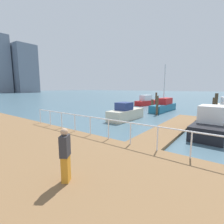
{
  "coord_description": "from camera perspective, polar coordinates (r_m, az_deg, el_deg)",
  "views": [
    {
      "loc": [
        -9.71,
        8.07,
        3.1
      ],
      "look_at": [
        -1.11,
        14.48,
        1.49
      ],
      "focal_mm": 26.01,
      "sensor_mm": 36.0,
      "label": 1
    }
  ],
  "objects": [
    {
      "name": "dock_piling_1",
      "position": [
        19.31,
        15.58,
        2.28
      ],
      "size": [
        0.26,
        0.26,
        2.2
      ],
      "primitive_type": "cylinder",
      "color": "brown",
      "rests_on": "ground_plane"
    },
    {
      "name": "skyline_tower_4",
      "position": [
        123.94,
        -34.76,
        13.61
      ],
      "size": [
        10.88,
        11.23,
        34.54
      ],
      "primitive_type": "cube",
      "rotation": [
        0.0,
        0.0,
        -0.08
      ],
      "color": "slate",
      "rests_on": "ground_plane"
    },
    {
      "name": "dock_piling_3",
      "position": [
        21.56,
        32.67,
        2.25
      ],
      "size": [
        0.33,
        0.33,
        2.49
      ],
      "primitive_type": "cylinder",
      "color": "#473826",
      "rests_on": "ground_plane"
    },
    {
      "name": "moored_boat_4",
      "position": [
        12.29,
        31.34,
        -3.85
      ],
      "size": [
        4.21,
        1.93,
        1.96
      ],
      "color": "black",
      "rests_on": "ground_plane"
    },
    {
      "name": "floating_dock",
      "position": [
        13.21,
        20.29,
        -5.17
      ],
      "size": [
        12.31,
        2.0,
        0.18
      ],
      "primitive_type": "cube",
      "color": "olive",
      "rests_on": "ground_plane"
    },
    {
      "name": "pedestrian_1",
      "position": [
        4.94,
        -16.11,
        -14.19
      ],
      "size": [
        0.42,
        0.38,
        1.59
      ],
      "color": "orange",
      "rests_on": "boardwalk"
    },
    {
      "name": "dock_piling_2",
      "position": [
        22.46,
        13.96,
        2.34
      ],
      "size": [
        0.32,
        0.32,
        1.55
      ],
      "primitive_type": "cylinder",
      "color": "brown",
      "rests_on": "ground_plane"
    },
    {
      "name": "moored_boat_2",
      "position": [
        15.89,
        4.82,
        -0.42
      ],
      "size": [
        4.49,
        1.61,
        1.71
      ],
      "color": "beige",
      "rests_on": "ground_plane"
    },
    {
      "name": "skyline_tower_5",
      "position": [
        122.21,
        -28.31,
        13.15
      ],
      "size": [
        12.87,
        11.77,
        30.12
      ],
      "primitive_type": "cube",
      "rotation": [
        0.0,
        0.0,
        -0.0
      ],
      "color": "slate",
      "rests_on": "ground_plane"
    },
    {
      "name": "dock_piling_0",
      "position": [
        22.92,
        32.13,
        1.9
      ],
      "size": [
        0.33,
        0.33,
        1.94
      ],
      "primitive_type": "cylinder",
      "color": "brown",
      "rests_on": "ground_plane"
    },
    {
      "name": "moored_boat_3",
      "position": [
        22.74,
        17.73,
        2.02
      ],
      "size": [
        5.97,
        1.65,
        6.09
      ],
      "color": "#1E6B8C",
      "rests_on": "ground_plane"
    },
    {
      "name": "dock_piling_4",
      "position": [
        23.9,
        15.21,
        3.71
      ],
      "size": [
        0.25,
        0.25,
        2.43
      ],
      "primitive_type": "cylinder",
      "color": "brown",
      "rests_on": "ground_plane"
    },
    {
      "name": "ground_plane",
      "position": [
        15.69,
        -13.9,
        -3.11
      ],
      "size": [
        300.0,
        300.0,
        0.0
      ],
      "primitive_type": "plane",
      "color": "#476675"
    },
    {
      "name": "moored_boat_1",
      "position": [
        29.73,
        12.0,
        3.68
      ],
      "size": [
        5.26,
        2.45,
        1.82
      ],
      "color": "red",
      "rests_on": "ground_plane"
    }
  ]
}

